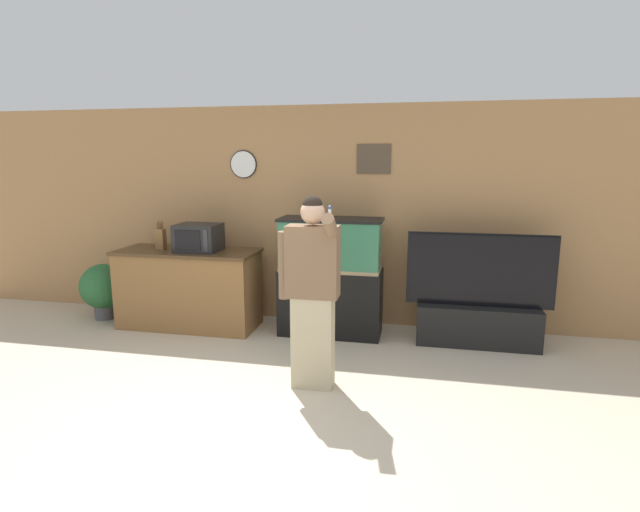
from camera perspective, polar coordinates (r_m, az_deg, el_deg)
The scene contains 9 objects.
ground_plane at distance 4.00m, azimuth -7.36°, elevation -18.81°, with size 18.00×18.00×0.00m, color beige.
wall_back_paneled at distance 6.04m, azimuth 0.46°, elevation 4.60°, with size 10.00×0.08×2.60m.
counter_island at distance 6.15m, azimuth -14.75°, elevation -3.59°, with size 1.66×0.68×0.93m.
microwave at distance 5.94m, azimuth -13.71°, elevation 2.06°, with size 0.49×0.40×0.32m.
knife_block at distance 6.19m, azimuth -17.75°, elevation 1.92°, with size 0.10×0.09×0.34m.
aquarium_on_stand at distance 5.64m, azimuth 1.23°, elevation -2.41°, with size 1.15×0.48×1.34m.
tv_on_stand at distance 5.66m, azimuth 17.59°, elevation -6.17°, with size 1.54×0.40×1.21m.
person_standing at distance 4.28m, azimuth -0.96°, elevation -3.90°, with size 0.53×0.40×1.69m.
potted_plant at distance 6.82m, azimuth -23.55°, elevation -3.35°, with size 0.56×0.56×0.69m.
Camera 1 is at (1.17, -3.26, 1.99)m, focal length 28.00 mm.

